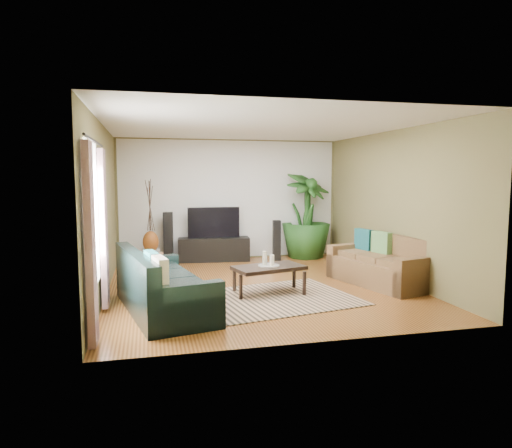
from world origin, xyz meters
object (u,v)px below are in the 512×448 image
object	(u,v)px
vase	(151,242)
side_table	(148,270)
sofa_left	(164,281)
sofa_right	(379,260)
speaker_right	(277,240)
pedestal	(151,258)
speaker_left	(168,238)
potted_plant	(306,215)
coffee_table	(269,280)
television	(214,222)
tv_stand	(214,249)

from	to	relation	value
vase	side_table	distance (m)	1.73
sofa_left	vase	xyz separation A→B (m)	(-0.16, 3.26, 0.09)
sofa_right	speaker_right	world-z (taller)	speaker_right
sofa_left	pedestal	xyz separation A→B (m)	(-0.16, 3.26, -0.25)
speaker_left	potted_plant	xyz separation A→B (m)	(3.13, -0.05, 0.44)
sofa_right	potted_plant	world-z (taller)	potted_plant
coffee_table	television	size ratio (longest dim) A/B	0.96
vase	side_table	size ratio (longest dim) A/B	0.85
speaker_right	potted_plant	bearing A→B (deg)	20.87
television	speaker_left	bearing A→B (deg)	180.00
sofa_right	side_table	world-z (taller)	sofa_right
sofa_left	coffee_table	size ratio (longest dim) A/B	2.03
sofa_left	television	size ratio (longest dim) A/B	1.95
tv_stand	television	distance (m)	0.60
pedestal	television	bearing A→B (deg)	13.59
sofa_right	television	xyz separation A→B (m)	(-2.47, 2.86, 0.43)
vase	potted_plant	bearing A→B (deg)	4.59
speaker_left	side_table	distance (m)	2.10
coffee_table	potted_plant	distance (m)	3.52
sofa_left	sofa_right	bearing A→B (deg)	-91.08
sofa_left	sofa_right	distance (m)	3.75
tv_stand	pedestal	xyz separation A→B (m)	(-1.37, -0.33, -0.08)
coffee_table	tv_stand	bearing A→B (deg)	84.35
coffee_table	speaker_left	size ratio (longest dim) A/B	1.00
television	pedestal	size ratio (longest dim) A/B	3.23
sofa_right	pedestal	distance (m)	4.61
coffee_table	potted_plant	xyz separation A→B (m)	(1.68, 2.99, 0.76)
television	speaker_right	distance (m)	1.46
coffee_table	vase	xyz separation A→B (m)	(-1.82, 2.71, 0.29)
television	speaker_right	xyz separation A→B (m)	(1.38, -0.25, -0.41)
speaker_right	potted_plant	world-z (taller)	potted_plant
tv_stand	vase	size ratio (longest dim) A/B	3.44
television	speaker_right	bearing A→B (deg)	-10.49
sofa_right	potted_plant	bearing A→B (deg)	171.22
sofa_right	coffee_table	world-z (taller)	sofa_right
tv_stand	potted_plant	bearing A→B (deg)	4.47
tv_stand	pedestal	world-z (taller)	tv_stand
sofa_left	speaker_left	bearing A→B (deg)	-15.64
speaker_right	pedestal	world-z (taller)	speaker_right
sofa_left	sofa_right	world-z (taller)	same
tv_stand	side_table	size ratio (longest dim) A/B	2.92
tv_stand	pedestal	bearing A→B (deg)	-160.63
tv_stand	potted_plant	world-z (taller)	potted_plant
vase	pedestal	bearing A→B (deg)	0.00
potted_plant	tv_stand	bearing A→B (deg)	178.68
potted_plant	television	bearing A→B (deg)	178.68
television	speaker_left	world-z (taller)	television
speaker_left	pedestal	distance (m)	0.62
sofa_left	pedestal	bearing A→B (deg)	-9.41
speaker_right	vase	bearing A→B (deg)	-172.69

